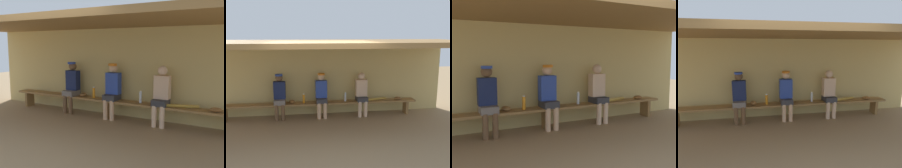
# 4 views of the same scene
# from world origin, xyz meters

# --- Properties ---
(ground_plane) EXTENTS (24.00, 24.00, 0.00)m
(ground_plane) POSITION_xyz_m (0.00, 0.00, 0.00)
(ground_plane) COLOR #937754
(back_wall) EXTENTS (8.00, 0.20, 2.20)m
(back_wall) POSITION_xyz_m (0.00, 2.00, 1.10)
(back_wall) COLOR tan
(back_wall) RESTS_ON ground
(dugout_roof) EXTENTS (8.00, 2.80, 0.12)m
(dugout_roof) POSITION_xyz_m (0.00, 0.70, 2.26)
(dugout_roof) COLOR olive
(dugout_roof) RESTS_ON back_wall
(bench) EXTENTS (6.00, 0.36, 0.46)m
(bench) POSITION_xyz_m (0.00, 1.55, 0.39)
(bench) COLOR olive
(bench) RESTS_ON ground
(player_leftmost) EXTENTS (0.34, 0.42, 1.34)m
(player_leftmost) POSITION_xyz_m (-1.17, 1.55, 0.75)
(player_leftmost) COLOR slate
(player_leftmost) RESTS_ON ground
(player_rightmost) EXTENTS (0.34, 0.42, 1.34)m
(player_rightmost) POSITION_xyz_m (0.06, 1.55, 0.75)
(player_rightmost) COLOR #333338
(player_rightmost) RESTS_ON ground
(player_with_sunglasses) EXTENTS (0.34, 0.42, 1.34)m
(player_with_sunglasses) POSITION_xyz_m (1.30, 1.55, 0.73)
(player_with_sunglasses) COLOR #333338
(player_with_sunglasses) RESTS_ON ground
(water_bottle_green) EXTENTS (0.06, 0.06, 0.28)m
(water_bottle_green) POSITION_xyz_m (0.80, 1.58, 0.59)
(water_bottle_green) COLOR silver
(water_bottle_green) RESTS_ON bench
(water_bottle_clear) EXTENTS (0.07, 0.07, 0.28)m
(water_bottle_clear) POSITION_xyz_m (-0.47, 1.55, 0.60)
(water_bottle_clear) COLOR orange
(water_bottle_clear) RESTS_ON bench
(baseball_glove_tan) EXTENTS (0.19, 0.25, 0.09)m
(baseball_glove_tan) POSITION_xyz_m (-0.82, 1.59, 0.51)
(baseball_glove_tan) COLOR olive
(baseball_glove_tan) RESTS_ON bench
(baseball_glove_dark_brown) EXTENTS (0.26, 0.20, 0.09)m
(baseball_glove_dark_brown) POSITION_xyz_m (2.46, 1.51, 0.51)
(baseball_glove_dark_brown) COLOR brown
(baseball_glove_dark_brown) RESTS_ON bench
(baseball_bat) EXTENTS (0.74, 0.27, 0.07)m
(baseball_bat) POSITION_xyz_m (1.74, 1.55, 0.49)
(baseball_bat) COLOR #B28C33
(baseball_bat) RESTS_ON bench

